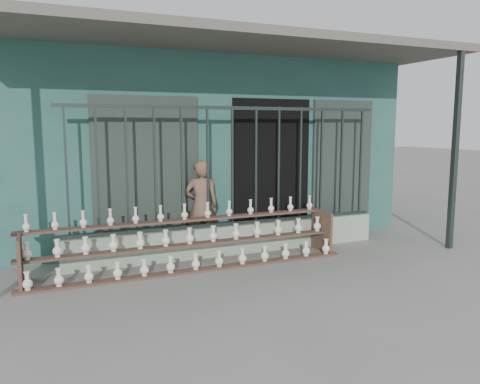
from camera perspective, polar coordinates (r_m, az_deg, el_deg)
name	(u,v)px	position (r m, az deg, el deg)	size (l,w,h in m)	color
ground	(270,278)	(6.16, 3.66, -10.47)	(60.00, 60.00, 0.00)	slate
workshop_building	(180,142)	(9.82, -7.32, 6.03)	(7.40, 6.60, 3.21)	#2A5952
parapet_wall	(232,239)	(7.24, -0.92, -5.78)	(5.00, 0.20, 0.45)	#99AB93
security_fence	(232,167)	(7.05, -0.94, 3.12)	(5.00, 0.04, 1.80)	#283330
shelf_rack	(190,242)	(6.57, -6.09, -6.02)	(4.50, 0.68, 0.85)	brown
elderly_woman	(202,206)	(7.27, -4.69, -1.73)	(0.53, 0.35, 1.45)	brown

